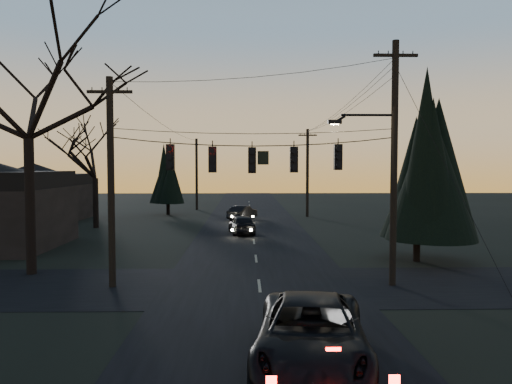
{
  "coord_description": "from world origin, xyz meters",
  "views": [
    {
      "loc": [
        -0.61,
        -10.23,
        4.94
      ],
      "look_at": [
        -0.17,
        8.53,
        3.95
      ],
      "focal_mm": 35.0,
      "sensor_mm": 36.0,
      "label": 1
    }
  ],
  "objects_px": {
    "utility_pole_far_r": "(307,217)",
    "bare_tree_left": "(27,83)",
    "sedan_oncoming_b": "(242,213)",
    "utility_pole_left": "(113,287)",
    "utility_pole_far_l": "(197,210)",
    "suv_near": "(311,334)",
    "evergreen_right": "(418,166)",
    "sedan_oncoming_a": "(242,224)",
    "utility_pole_right": "(392,285)"
  },
  "relations": [
    {
      "from": "utility_pole_right",
      "to": "utility_pole_far_r",
      "type": "xyz_separation_m",
      "value": [
        0.0,
        28.0,
        0.0
      ]
    },
    {
      "from": "utility_pole_far_r",
      "to": "utility_pole_far_l",
      "type": "bearing_deg",
      "value": 145.18
    },
    {
      "from": "sedan_oncoming_a",
      "to": "suv_near",
      "type": "bearing_deg",
      "value": 86.29
    },
    {
      "from": "evergreen_right",
      "to": "sedan_oncoming_b",
      "type": "height_order",
      "value": "evergreen_right"
    },
    {
      "from": "utility_pole_left",
      "to": "sedan_oncoming_a",
      "type": "distance_m",
      "value": 16.59
    },
    {
      "from": "utility_pole_right",
      "to": "utility_pole_far_r",
      "type": "relative_size",
      "value": 1.18
    },
    {
      "from": "suv_near",
      "to": "sedan_oncoming_b",
      "type": "distance_m",
      "value": 33.62
    },
    {
      "from": "utility_pole_right",
      "to": "utility_pole_far_l",
      "type": "height_order",
      "value": "utility_pole_right"
    },
    {
      "from": "utility_pole_far_r",
      "to": "bare_tree_left",
      "type": "relative_size",
      "value": 0.69
    },
    {
      "from": "bare_tree_left",
      "to": "suv_near",
      "type": "height_order",
      "value": "bare_tree_left"
    },
    {
      "from": "sedan_oncoming_a",
      "to": "utility_pole_far_r",
      "type": "bearing_deg",
      "value": -125.27
    },
    {
      "from": "sedan_oncoming_a",
      "to": "evergreen_right",
      "type": "bearing_deg",
      "value": 122.63
    },
    {
      "from": "utility_pole_far_r",
      "to": "bare_tree_left",
      "type": "height_order",
      "value": "bare_tree_left"
    },
    {
      "from": "utility_pole_far_l",
      "to": "utility_pole_left",
      "type": "bearing_deg",
      "value": -90.0
    },
    {
      "from": "utility_pole_left",
      "to": "suv_near",
      "type": "bearing_deg",
      "value": -49.6
    },
    {
      "from": "utility_pole_right",
      "to": "sedan_oncoming_b",
      "type": "relative_size",
      "value": 2.56
    },
    {
      "from": "sedan_oncoming_a",
      "to": "sedan_oncoming_b",
      "type": "bearing_deg",
      "value": -98.07
    },
    {
      "from": "utility_pole_far_l",
      "to": "sedan_oncoming_a",
      "type": "relative_size",
      "value": 1.96
    },
    {
      "from": "utility_pole_left",
      "to": "evergreen_right",
      "type": "bearing_deg",
      "value": 19.85
    },
    {
      "from": "sedan_oncoming_b",
      "to": "utility_pole_far_l",
      "type": "bearing_deg",
      "value": -39.48
    },
    {
      "from": "utility_pole_left",
      "to": "utility_pole_far_l",
      "type": "distance_m",
      "value": 36.0
    },
    {
      "from": "utility_pole_right",
      "to": "sedan_oncoming_a",
      "type": "distance_m",
      "value": 16.97
    },
    {
      "from": "utility_pole_right",
      "to": "sedan_oncoming_a",
      "type": "relative_size",
      "value": 2.45
    },
    {
      "from": "utility_pole_left",
      "to": "evergreen_right",
      "type": "height_order",
      "value": "evergreen_right"
    },
    {
      "from": "bare_tree_left",
      "to": "sedan_oncoming_b",
      "type": "height_order",
      "value": "bare_tree_left"
    },
    {
      "from": "bare_tree_left",
      "to": "suv_near",
      "type": "bearing_deg",
      "value": -43.47
    },
    {
      "from": "utility_pole_right",
      "to": "utility_pole_far_l",
      "type": "distance_m",
      "value": 37.79
    },
    {
      "from": "utility_pole_far_l",
      "to": "evergreen_right",
      "type": "height_order",
      "value": "evergreen_right"
    },
    {
      "from": "bare_tree_left",
      "to": "sedan_oncoming_a",
      "type": "relative_size",
      "value": 3.03
    },
    {
      "from": "utility_pole_left",
      "to": "bare_tree_left",
      "type": "height_order",
      "value": "bare_tree_left"
    },
    {
      "from": "bare_tree_left",
      "to": "evergreen_right",
      "type": "relative_size",
      "value": 1.43
    },
    {
      "from": "evergreen_right",
      "to": "utility_pole_right",
      "type": "bearing_deg",
      "value": -118.47
    },
    {
      "from": "utility_pole_far_r",
      "to": "sedan_oncoming_a",
      "type": "height_order",
      "value": "utility_pole_far_r"
    },
    {
      "from": "suv_near",
      "to": "sedan_oncoming_a",
      "type": "relative_size",
      "value": 1.43
    },
    {
      "from": "bare_tree_left",
      "to": "evergreen_right",
      "type": "distance_m",
      "value": 19.18
    },
    {
      "from": "utility_pole_far_l",
      "to": "suv_near",
      "type": "relative_size",
      "value": 1.37
    },
    {
      "from": "evergreen_right",
      "to": "sedan_oncoming_a",
      "type": "bearing_deg",
      "value": 130.7
    },
    {
      "from": "utility_pole_far_r",
      "to": "evergreen_right",
      "type": "distance_m",
      "value": 23.53
    },
    {
      "from": "utility_pole_right",
      "to": "bare_tree_left",
      "type": "height_order",
      "value": "bare_tree_left"
    },
    {
      "from": "bare_tree_left",
      "to": "utility_pole_right",
      "type": "bearing_deg",
      "value": -9.01
    },
    {
      "from": "bare_tree_left",
      "to": "utility_pole_left",
      "type": "bearing_deg",
      "value": -30.1
    },
    {
      "from": "utility_pole_far_r",
      "to": "suv_near",
      "type": "distance_m",
      "value": 36.54
    },
    {
      "from": "utility_pole_far_r",
      "to": "evergreen_right",
      "type": "xyz_separation_m",
      "value": [
        2.8,
        -22.84,
        4.91
      ]
    },
    {
      "from": "utility_pole_far_r",
      "to": "sedan_oncoming_b",
      "type": "distance_m",
      "value": 6.88
    },
    {
      "from": "utility_pole_far_l",
      "to": "sedan_oncoming_b",
      "type": "distance_m",
      "value": 11.91
    },
    {
      "from": "suv_near",
      "to": "sedan_oncoming_b",
      "type": "xyz_separation_m",
      "value": [
        -1.83,
        33.57,
        -0.17
      ]
    },
    {
      "from": "utility_pole_far_r",
      "to": "suv_near",
      "type": "relative_size",
      "value": 1.46
    },
    {
      "from": "utility_pole_left",
      "to": "sedan_oncoming_a",
      "type": "xyz_separation_m",
      "value": [
        5.2,
        15.74,
        0.69
      ]
    },
    {
      "from": "utility_pole_far_r",
      "to": "bare_tree_left",
      "type": "distance_m",
      "value": 31.22
    },
    {
      "from": "utility_pole_left",
      "to": "suv_near",
      "type": "distance_m",
      "value": 10.88
    }
  ]
}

